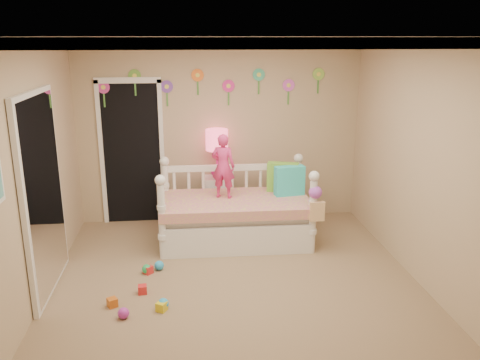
{
  "coord_description": "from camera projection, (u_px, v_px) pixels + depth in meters",
  "views": [
    {
      "loc": [
        -0.5,
        -4.73,
        2.6
      ],
      "look_at": [
        0.1,
        0.6,
        1.05
      ],
      "focal_mm": 37.25,
      "sensor_mm": 36.0,
      "label": 1
    }
  ],
  "objects": [
    {
      "name": "floor",
      "position": [
        237.0,
        290.0,
        5.29
      ],
      "size": [
        4.0,
        4.5,
        0.01
      ],
      "primitive_type": "cube",
      "color": "#7F684C",
      "rests_on": "ground"
    },
    {
      "name": "ceiling",
      "position": [
        236.0,
        37.0,
        4.57
      ],
      "size": [
        4.0,
        4.5,
        0.01
      ],
      "primitive_type": "cube",
      "color": "white",
      "rests_on": "floor"
    },
    {
      "name": "back_wall",
      "position": [
        220.0,
        131.0,
        7.08
      ],
      "size": [
        4.0,
        0.01,
        2.6
      ],
      "primitive_type": "cube",
      "color": "tan",
      "rests_on": "floor"
    },
    {
      "name": "left_wall",
      "position": [
        27.0,
        179.0,
        4.72
      ],
      "size": [
        0.01,
        4.5,
        2.6
      ],
      "primitive_type": "cube",
      "color": "tan",
      "rests_on": "floor"
    },
    {
      "name": "right_wall",
      "position": [
        429.0,
        167.0,
        5.15
      ],
      "size": [
        0.01,
        4.5,
        2.6
      ],
      "primitive_type": "cube",
      "color": "tan",
      "rests_on": "floor"
    },
    {
      "name": "crown_molding",
      "position": [
        236.0,
        40.0,
        4.58
      ],
      "size": [
        4.0,
        4.5,
        0.06
      ],
      "primitive_type": null,
      "color": "white",
      "rests_on": "ceiling"
    },
    {
      "name": "daybed",
      "position": [
        235.0,
        203.0,
        6.45
      ],
      "size": [
        1.96,
        1.08,
        1.05
      ],
      "primitive_type": null,
      "rotation": [
        0.0,
        0.0,
        -0.02
      ],
      "color": "white",
      "rests_on": "floor"
    },
    {
      "name": "pillow_turquoise",
      "position": [
        289.0,
        181.0,
        6.52
      ],
      "size": [
        0.41,
        0.19,
        0.39
      ],
      "primitive_type": "cube",
      "rotation": [
        0.0,
        0.0,
        0.15
      ],
      "color": "#26BEC1",
      "rests_on": "daybed"
    },
    {
      "name": "pillow_lime",
      "position": [
        283.0,
        177.0,
        6.68
      ],
      "size": [
        0.44,
        0.27,
        0.39
      ],
      "primitive_type": "cube",
      "rotation": [
        0.0,
        0.0,
        -0.31
      ],
      "color": "#73BD39",
      "rests_on": "daybed"
    },
    {
      "name": "child",
      "position": [
        223.0,
        166.0,
        6.36
      ],
      "size": [
        0.36,
        0.29,
        0.84
      ],
      "primitive_type": "imported",
      "rotation": [
        0.0,
        0.0,
        2.79
      ],
      "color": "#DB3178",
      "rests_on": "daybed"
    },
    {
      "name": "nightstand",
      "position": [
        218.0,
        200.0,
        7.17
      ],
      "size": [
        0.43,
        0.34,
        0.67
      ],
      "primitive_type": "cube",
      "rotation": [
        0.0,
        0.0,
        -0.08
      ],
      "color": "white",
      "rests_on": "floor"
    },
    {
      "name": "table_lamp",
      "position": [
        217.0,
        146.0,
        6.95
      ],
      "size": [
        0.31,
        0.31,
        0.69
      ],
      "color": "#FA2197",
      "rests_on": "nightstand"
    },
    {
      "name": "closet_doorway",
      "position": [
        132.0,
        152.0,
        7.01
      ],
      "size": [
        0.9,
        0.04,
        2.07
      ],
      "primitive_type": "cube",
      "color": "black",
      "rests_on": "back_wall"
    },
    {
      "name": "flower_decals",
      "position": [
        213.0,
        86.0,
        6.88
      ],
      "size": [
        3.4,
        0.02,
        0.5
      ],
      "primitive_type": null,
      "color": "#B2668C",
      "rests_on": "back_wall"
    },
    {
      "name": "mirror_closet",
      "position": [
        43.0,
        194.0,
        5.08
      ],
      "size": [
        0.07,
        1.3,
        2.1
      ],
      "primitive_type": "cube",
      "color": "white",
      "rests_on": "left_wall"
    },
    {
      "name": "hanging_bag",
      "position": [
        315.0,
        205.0,
        6.03
      ],
      "size": [
        0.2,
        0.16,
        0.36
      ],
      "primitive_type": null,
      "color": "beige",
      "rests_on": "daybed"
    },
    {
      "name": "toy_scatter",
      "position": [
        149.0,
        291.0,
        5.17
      ],
      "size": [
        1.13,
        1.47,
        0.11
      ],
      "primitive_type": null,
      "rotation": [
        0.0,
        0.0,
        0.28
      ],
      "color": "#996666",
      "rests_on": "floor"
    }
  ]
}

